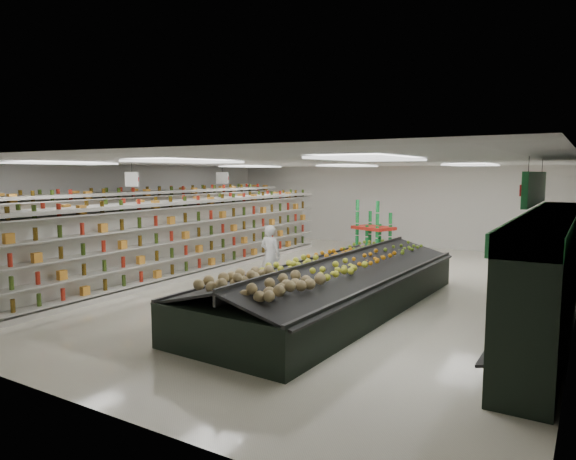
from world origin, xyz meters
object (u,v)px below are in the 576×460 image
Objects in this scene: produce_island at (334,285)px; shopper_main at (270,255)px; gondola_left at (148,229)px; shopper_background at (266,229)px; gondola_center at (198,239)px; soda_endcap at (373,230)px.

shopper_main is at bearing 152.49° from produce_island.
gondola_left is 8.52× the size of shopper_main.
gondola_left reaches higher than shopper_background.
gondola_center is 7.02× the size of soda_endcap.
soda_endcap is at bearing 44.06° from gondola_left.
shopper_background is (-5.60, 5.84, 0.35)m from produce_island.
shopper_main is 5.52m from shopper_background.
gondola_left reaches higher than soda_endcap.
gondola_center is at bearing -117.60° from soda_endcap.
gondola_left is 1.70× the size of produce_island.
gondola_left is 5.63m from shopper_main.
gondola_center is at bearing -7.73° from shopper_main.
shopper_background is (-3.12, 4.55, 0.09)m from shopper_main.
gondola_left is 7.66× the size of shopper_background.
produce_island is 2.80m from shopper_main.
shopper_background is (-0.36, 4.20, -0.11)m from gondola_center.
gondola_center reaches higher than soda_endcap.
gondola_center is 2.79m from shopper_main.
shopper_background reaches higher than shopper_main.
produce_island is at bearing -74.46° from soda_endcap.
gondola_left is 7.91m from soda_endcap.
gondola_center is 5.51m from produce_island.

